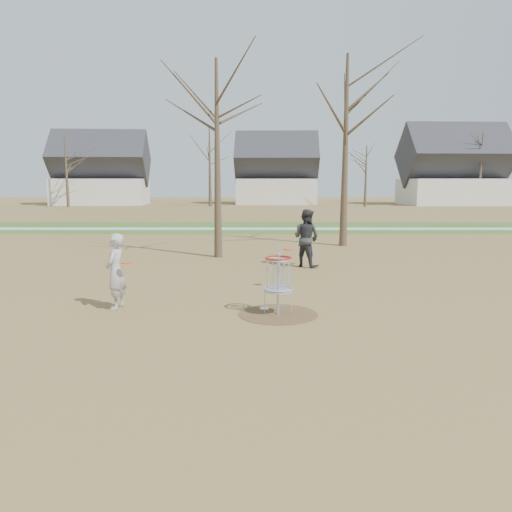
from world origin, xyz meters
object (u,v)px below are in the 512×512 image
at_px(player_throwing, 306,238).
at_px(disc_golf_basket, 278,274).
at_px(player_standing, 116,272).
at_px(disc_grounded, 264,308).

relative_size(player_throwing, disc_golf_basket, 1.49).
relative_size(player_standing, disc_golf_basket, 1.31).
bearing_deg(disc_golf_basket, disc_grounded, 123.70).
bearing_deg(player_throwing, disc_golf_basket, 116.67).
xyz_separation_m(player_throwing, disc_golf_basket, (-1.24, -6.30, -0.09)).
distance_m(disc_grounded, disc_golf_basket, 1.04).
xyz_separation_m(disc_grounded, disc_golf_basket, (0.30, -0.45, 0.89)).
relative_size(player_throwing, disc_grounded, 9.12).
bearing_deg(disc_grounded, player_standing, 179.47).
relative_size(player_standing, player_throwing, 0.88).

